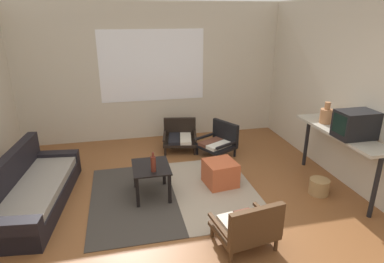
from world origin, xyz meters
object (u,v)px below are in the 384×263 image
at_px(armchair_by_window, 180,136).
at_px(glass_bottle, 153,164).
at_px(couch, 31,191).
at_px(coffee_table, 151,172).
at_px(clay_vase, 326,115).
at_px(armchair_corner, 219,140).
at_px(ottoman_orange, 220,173).
at_px(console_shelf, 340,138).
at_px(armchair_striped_foreground, 248,227).
at_px(wicker_basket, 319,187).
at_px(crt_television, 355,124).

relative_size(armchair_by_window, glass_bottle, 2.65).
xyz_separation_m(couch, coffee_table, (1.61, -0.09, 0.14)).
relative_size(couch, clay_vase, 6.41).
bearing_deg(armchair_corner, ottoman_orange, -106.21).
relative_size(console_shelf, clay_vase, 5.20).
relative_size(armchair_striped_foreground, armchair_corner, 0.91).
relative_size(coffee_table, armchair_corner, 0.79).
relative_size(coffee_table, glass_bottle, 2.26).
bearing_deg(armchair_corner, armchair_by_window, 144.55).
xyz_separation_m(coffee_table, clay_vase, (2.67, 0.00, 0.66)).
xyz_separation_m(console_shelf, wicker_basket, (-0.31, -0.13, -0.69)).
distance_m(ottoman_orange, console_shelf, 1.79).
height_order(coffee_table, armchair_corner, armchair_corner).
distance_m(crt_television, wicker_basket, 1.03).
height_order(armchair_striped_foreground, armchair_corner, armchair_striped_foreground).
bearing_deg(clay_vase, armchair_by_window, 140.24).
bearing_deg(clay_vase, crt_television, -90.29).
bearing_deg(couch, console_shelf, -6.10).
bearing_deg(armchair_by_window, couch, -146.59).
bearing_deg(armchair_corner, couch, -160.08).
distance_m(armchair_striped_foreground, clay_vase, 2.35).
bearing_deg(ottoman_orange, couch, 179.80).
xyz_separation_m(armchair_corner, glass_bottle, (-1.35, -1.33, 0.30)).
xyz_separation_m(ottoman_orange, console_shelf, (1.62, -0.45, 0.61)).
xyz_separation_m(couch, wicker_basket, (3.97, -0.59, -0.11)).
distance_m(armchair_by_window, wicker_basket, 2.69).
bearing_deg(coffee_table, clay_vase, 0.10).
distance_m(coffee_table, console_shelf, 2.73).
height_order(couch, armchair_by_window, couch).
height_order(couch, coffee_table, couch).
xyz_separation_m(armchair_corner, console_shelf, (1.31, -1.54, 0.52)).
relative_size(ottoman_orange, crt_television, 0.90).
distance_m(armchair_by_window, armchair_corner, 0.79).
relative_size(clay_vase, glass_bottle, 1.18).
bearing_deg(armchair_striped_foreground, ottoman_orange, 84.35).
relative_size(armchair_by_window, armchair_striped_foreground, 1.02).
bearing_deg(wicker_basket, couch, 171.62).
bearing_deg(armchair_by_window, ottoman_orange, -78.01).
height_order(armchair_corner, console_shelf, console_shelf).
bearing_deg(armchair_by_window, crt_television, -49.18).
distance_m(armchair_striped_foreground, armchair_corner, 2.57).
relative_size(armchair_striped_foreground, clay_vase, 2.21).
bearing_deg(couch, coffee_table, -3.23).
relative_size(coffee_table, wicker_basket, 2.21).
bearing_deg(clay_vase, coffee_table, -179.90).
relative_size(armchair_corner, glass_bottle, 2.87).
xyz_separation_m(couch, armchair_striped_foreground, (2.52, -1.45, 0.05)).
xyz_separation_m(clay_vase, wicker_basket, (-0.31, -0.50, -0.91)).
bearing_deg(crt_television, armchair_by_window, 130.82).
relative_size(crt_television, wicker_basket, 1.78).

